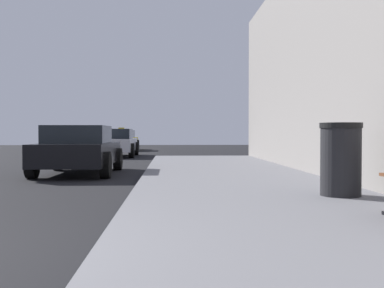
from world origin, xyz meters
TOP-DOWN VIEW (x-y plane):
  - sidewalk at (4.00, 0.00)m, footprint 4.00×32.00m
  - trash_bin at (5.14, 3.42)m, footprint 0.62×0.62m
  - car_black at (0.22, 9.04)m, footprint 1.94×4.00m
  - car_silver at (0.06, 18.38)m, footprint 1.95×4.16m
  - car_yellow at (-0.46, 26.41)m, footprint 1.97×4.39m

SIDE VIEW (x-z plane):
  - sidewalk at x=4.00m, z-range 0.00..0.15m
  - car_black at x=0.22m, z-range 0.01..1.28m
  - car_silver at x=0.06m, z-range 0.01..1.28m
  - car_yellow at x=-0.46m, z-range -0.07..1.36m
  - trash_bin at x=5.14m, z-range 0.15..1.23m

